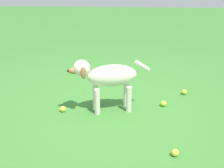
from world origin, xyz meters
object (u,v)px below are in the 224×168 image
object	(u,v)px
dog	(107,77)
tennis_ball_0	(184,92)
tennis_ball_2	(163,104)
tennis_ball_3	(63,109)
tennis_ball_1	(175,153)

from	to	relation	value
dog	tennis_ball_0	xyz separation A→B (m)	(-0.47, 0.92, -0.37)
tennis_ball_2	tennis_ball_3	distance (m)	1.14
dog	tennis_ball_2	xyz separation A→B (m)	(-0.13, 0.64, -0.37)
tennis_ball_0	tennis_ball_3	size ratio (longest dim) A/B	1.00
tennis_ball_0	tennis_ball_3	bearing A→B (deg)	-69.09
dog	tennis_ball_2	bearing A→B (deg)	177.60
tennis_ball_2	tennis_ball_0	bearing A→B (deg)	139.77
tennis_ball_2	dog	bearing A→B (deg)	-78.47
tennis_ball_1	tennis_ball_2	world-z (taller)	same
tennis_ball_0	tennis_ball_1	bearing A→B (deg)	-11.98
dog	tennis_ball_2	distance (m)	0.75
tennis_ball_0	tennis_ball_1	xyz separation A→B (m)	(1.30, -0.28, 0.00)
dog	tennis_ball_3	distance (m)	0.62
dog	tennis_ball_3	xyz separation A→B (m)	(0.07, -0.49, -0.37)
tennis_ball_3	dog	bearing A→B (deg)	97.95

